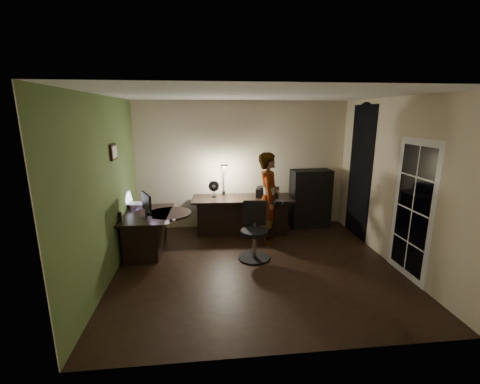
{
  "coord_description": "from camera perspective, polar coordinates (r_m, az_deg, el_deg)",
  "views": [
    {
      "loc": [
        -0.79,
        -4.77,
        2.45
      ],
      "look_at": [
        -0.15,
        1.05,
        1.0
      ],
      "focal_mm": 24.0,
      "sensor_mm": 36.0,
      "label": 1
    }
  ],
  "objects": [
    {
      "name": "monitor",
      "position": [
        5.63,
        -16.4,
        -3.01
      ],
      "size": [
        0.28,
        0.47,
        0.31
      ],
      "primitive_type": "cube",
      "rotation": [
        0.0,
        0.0,
        0.43
      ],
      "color": "black",
      "rests_on": "desk_left"
    },
    {
      "name": "wall_left",
      "position": [
        5.11,
        -22.78,
        0.38
      ],
      "size": [
        0.01,
        4.0,
        2.7
      ],
      "primitive_type": "cube",
      "color": "beige",
      "rests_on": "floor"
    },
    {
      "name": "office_chair",
      "position": [
        5.47,
        2.57,
        -7.09
      ],
      "size": [
        0.63,
        0.63,
        0.98
      ],
      "primitive_type": "cube",
      "rotation": [
        0.0,
        0.0,
        -0.17
      ],
      "color": "black",
      "rests_on": "floor"
    },
    {
      "name": "wall_front",
      "position": [
        3.08,
        9.11,
        -7.2
      ],
      "size": [
        4.5,
        0.01,
        2.7
      ],
      "primitive_type": "cube",
      "color": "beige",
      "rests_on": "floor"
    },
    {
      "name": "wall_right",
      "position": [
        5.76,
        25.78,
        1.51
      ],
      "size": [
        0.01,
        4.0,
        2.7
      ],
      "primitive_type": "cube",
      "color": "beige",
      "rests_on": "floor"
    },
    {
      "name": "mouse",
      "position": [
        5.43,
        -11.7,
        -4.9
      ],
      "size": [
        0.08,
        0.09,
        0.03
      ],
      "primitive_type": "ellipsoid",
      "rotation": [
        0.0,
        0.0,
        0.32
      ],
      "color": "silver",
      "rests_on": "desk_left"
    },
    {
      "name": "cabinet",
      "position": [
        7.16,
        12.36,
        -1.13
      ],
      "size": [
        0.86,
        0.46,
        1.26
      ],
      "primitive_type": "cube",
      "rotation": [
        0.0,
        0.0,
        0.05
      ],
      "color": "black",
      "rests_on": "floor"
    },
    {
      "name": "laptop",
      "position": [
        6.25,
        -17.9,
        -0.97
      ],
      "size": [
        0.39,
        0.37,
        0.23
      ],
      "primitive_type": "cube",
      "rotation": [
        0.0,
        0.0,
        -0.16
      ],
      "color": "silver",
      "rests_on": "laptop_stand"
    },
    {
      "name": "pen",
      "position": [
        6.01,
        -18.12,
        -3.59
      ],
      "size": [
        0.07,
        0.12,
        0.01
      ],
      "primitive_type": "cube",
      "rotation": [
        0.0,
        0.0,
        0.46
      ],
      "color": "black",
      "rests_on": "desk_left"
    },
    {
      "name": "desk_fan",
      "position": [
        6.58,
        -4.66,
        0.59
      ],
      "size": [
        0.22,
        0.13,
        0.33
      ],
      "primitive_type": "cube",
      "rotation": [
        0.0,
        0.0,
        -0.07
      ],
      "color": "black",
      "rests_on": "desk_right"
    },
    {
      "name": "phone",
      "position": [
        5.81,
        -15.24,
        -3.96
      ],
      "size": [
        0.07,
        0.12,
        0.01
      ],
      "primitive_type": "cube",
      "rotation": [
        0.0,
        0.0,
        0.07
      ],
      "color": "black",
      "rests_on": "desk_left"
    },
    {
      "name": "speaker",
      "position": [
        5.59,
        -20.57,
        -4.22
      ],
      "size": [
        0.08,
        0.08,
        0.17
      ],
      "primitive_type": "cylinder",
      "rotation": [
        0.0,
        0.0,
        0.28
      ],
      "color": "black",
      "rests_on": "desk_left"
    },
    {
      "name": "arched_doorway",
      "position": [
        6.75,
        20.55,
        3.21
      ],
      "size": [
        0.01,
        0.9,
        2.6
      ],
      "primitive_type": "cube",
      "color": "black",
      "rests_on": "floor"
    },
    {
      "name": "french_door",
      "position": [
        5.38,
        28.32,
        -2.89
      ],
      "size": [
        0.02,
        0.92,
        2.1
      ],
      "primitive_type": "cube",
      "color": "white",
      "rests_on": "floor"
    },
    {
      "name": "wall_back",
      "position": [
        6.91,
        0.37,
        4.75
      ],
      "size": [
        4.5,
        0.01,
        2.7
      ],
      "primitive_type": "cube",
      "color": "beige",
      "rests_on": "floor"
    },
    {
      "name": "desk_right",
      "position": [
        6.65,
        0.46,
        -4.18
      ],
      "size": [
        2.07,
        0.8,
        0.77
      ],
      "primitive_type": "cube",
      "rotation": [
        0.0,
        0.0,
        -0.04
      ],
      "color": "black",
      "rests_on": "floor"
    },
    {
      "name": "desk_lamp",
      "position": [
        6.74,
        -2.94,
        2.61
      ],
      "size": [
        0.28,
        0.37,
        0.72
      ],
      "primitive_type": "cube",
      "rotation": [
        0.0,
        0.0,
        0.38
      ],
      "color": "black",
      "rests_on": "desk_right"
    },
    {
      "name": "framed_picture",
      "position": [
        5.44,
        -21.62,
        6.62
      ],
      "size": [
        0.04,
        0.3,
        0.25
      ],
      "primitive_type": "cube",
      "color": "black",
      "rests_on": "wall_left"
    },
    {
      "name": "headphones",
      "position": [
        6.06,
        6.86,
        -1.79
      ],
      "size": [
        0.21,
        0.14,
        0.09
      ],
      "primitive_type": "cube",
      "rotation": [
        0.0,
        0.0,
        -0.36
      ],
      "color": "navy",
      "rests_on": "desk_right"
    },
    {
      "name": "notepad",
      "position": [
        5.38,
        -13.21,
        -5.29
      ],
      "size": [
        0.16,
        0.21,
        0.01
      ],
      "primitive_type": "cube",
      "rotation": [
        0.0,
        0.0,
        0.11
      ],
      "color": "silver",
      "rests_on": "desk_left"
    },
    {
      "name": "person",
      "position": [
        6.1,
        5.11,
        -1.13
      ],
      "size": [
        0.53,
        0.69,
        1.75
      ],
      "primitive_type": "imported",
      "rotation": [
        0.0,
        0.0,
        1.37
      ],
      "color": "#D8A88C",
      "rests_on": "floor"
    },
    {
      "name": "ceiling",
      "position": [
        4.84,
        3.27,
        16.92
      ],
      "size": [
        4.5,
        4.0,
        0.01
      ],
      "primitive_type": "cube",
      "color": "silver",
      "rests_on": "floor"
    },
    {
      "name": "laptop_stand",
      "position": [
        6.3,
        -18.15,
        -2.39
      ],
      "size": [
        0.28,
        0.26,
        0.09
      ],
      "primitive_type": "cube",
      "rotation": [
        0.0,
        0.0,
        0.4
      ],
      "color": "silver",
      "rests_on": "desk_left"
    },
    {
      "name": "floor",
      "position": [
        5.42,
        2.86,
        -13.03
      ],
      "size": [
        4.5,
        4.0,
        0.01
      ],
      "primitive_type": "cube",
      "color": "black",
      "rests_on": "ground"
    },
    {
      "name": "desk_left",
      "position": [
        6.01,
        -15.95,
        -6.97
      ],
      "size": [
        0.82,
        1.28,
        0.72
      ],
      "primitive_type": "cube",
      "rotation": [
        0.0,
        0.0,
        -0.04
      ],
      "color": "black",
      "rests_on": "floor"
    },
    {
      "name": "printer",
      "position": [
        6.59,
        4.94,
        0.03
      ],
      "size": [
        0.53,
        0.47,
        0.2
      ],
      "primitive_type": "cube",
      "rotation": [
        0.0,
        0.0,
        -0.3
      ],
      "color": "black",
      "rests_on": "desk_right"
    },
    {
      "name": "green_wall_overlay",
      "position": [
        5.1,
        -22.62,
        0.39
      ],
      "size": [
        0.0,
        4.0,
        2.7
      ],
      "primitive_type": "cube",
      "color": "#4A632F",
      "rests_on": "floor"
    }
  ]
}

